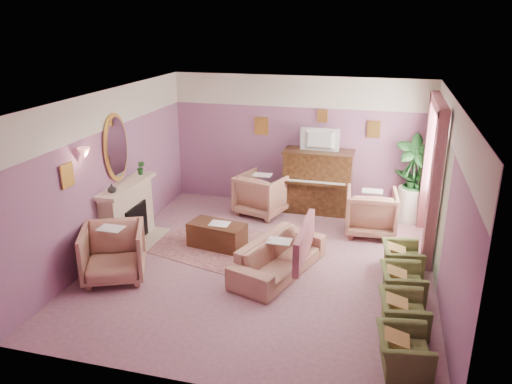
% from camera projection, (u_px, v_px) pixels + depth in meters
% --- Properties ---
extents(floor, '(5.50, 6.00, 0.01)m').
position_uv_depth(floor, '(264.00, 265.00, 8.39)').
color(floor, '#9E6A79').
rests_on(floor, ground).
extents(ceiling, '(5.50, 6.00, 0.01)m').
position_uv_depth(ceiling, '(265.00, 97.00, 7.45)').
color(ceiling, white).
rests_on(ceiling, wall_back).
extents(wall_back, '(5.50, 0.02, 2.80)m').
position_uv_depth(wall_back, '(298.00, 142.00, 10.65)').
color(wall_back, '#775178').
rests_on(wall_back, floor).
extents(wall_front, '(5.50, 0.02, 2.80)m').
position_uv_depth(wall_front, '(195.00, 275.00, 5.19)').
color(wall_front, '#775178').
rests_on(wall_front, floor).
extents(wall_left, '(0.02, 6.00, 2.80)m').
position_uv_depth(wall_left, '(110.00, 173.00, 8.59)').
color(wall_left, '#775178').
rests_on(wall_left, floor).
extents(wall_right, '(0.02, 6.00, 2.80)m').
position_uv_depth(wall_right, '(447.00, 201.00, 7.25)').
color(wall_right, '#775178').
rests_on(wall_right, floor).
extents(picture_rail_band, '(5.50, 0.01, 0.65)m').
position_uv_depth(picture_rail_band, '(299.00, 92.00, 10.29)').
color(picture_rail_band, silver).
rests_on(picture_rail_band, wall_back).
extents(stripe_panel, '(0.01, 3.00, 2.15)m').
position_uv_depth(stripe_panel, '(437.00, 193.00, 8.55)').
color(stripe_panel, '#B1BB98').
rests_on(stripe_panel, wall_right).
extents(fireplace_surround, '(0.30, 1.40, 1.10)m').
position_uv_depth(fireplace_surround, '(128.00, 215.00, 9.01)').
color(fireplace_surround, beige).
rests_on(fireplace_surround, floor).
extents(fireplace_inset, '(0.18, 0.72, 0.68)m').
position_uv_depth(fireplace_inset, '(134.00, 223.00, 9.04)').
color(fireplace_inset, black).
rests_on(fireplace_inset, floor).
extents(fire_ember, '(0.06, 0.54, 0.10)m').
position_uv_depth(fire_ember, '(136.00, 233.00, 9.09)').
color(fire_ember, '#E84C19').
rests_on(fire_ember, floor).
extents(mantel_shelf, '(0.40, 1.55, 0.07)m').
position_uv_depth(mantel_shelf, '(127.00, 185.00, 8.81)').
color(mantel_shelf, beige).
rests_on(mantel_shelf, fireplace_surround).
extents(hearth, '(0.55, 1.50, 0.02)m').
position_uv_depth(hearth, '(140.00, 243.00, 9.14)').
color(hearth, beige).
rests_on(hearth, floor).
extents(mirror_frame, '(0.04, 0.72, 1.20)m').
position_uv_depth(mirror_frame, '(116.00, 148.00, 8.62)').
color(mirror_frame, gold).
rests_on(mirror_frame, wall_left).
extents(mirror_glass, '(0.01, 0.60, 1.06)m').
position_uv_depth(mirror_glass, '(117.00, 148.00, 8.62)').
color(mirror_glass, silver).
rests_on(mirror_glass, wall_left).
extents(sconce_shade, '(0.20, 0.20, 0.16)m').
position_uv_depth(sconce_shade, '(84.00, 153.00, 7.59)').
color(sconce_shade, '#FF9681').
rests_on(sconce_shade, wall_left).
extents(piano, '(1.40, 0.60, 1.30)m').
position_uv_depth(piano, '(318.00, 182.00, 10.49)').
color(piano, '#402512').
rests_on(piano, floor).
extents(piano_keyshelf, '(1.30, 0.12, 0.06)m').
position_uv_depth(piano_keyshelf, '(315.00, 184.00, 10.15)').
color(piano_keyshelf, '#402512').
rests_on(piano_keyshelf, piano).
extents(piano_keys, '(1.20, 0.08, 0.02)m').
position_uv_depth(piano_keys, '(316.00, 182.00, 10.14)').
color(piano_keys, white).
rests_on(piano_keys, piano).
extents(piano_top, '(1.45, 0.65, 0.04)m').
position_uv_depth(piano_top, '(319.00, 152.00, 10.27)').
color(piano_top, '#402512').
rests_on(piano_top, piano).
extents(television, '(0.80, 0.12, 0.48)m').
position_uv_depth(television, '(319.00, 138.00, 10.13)').
color(television, black).
rests_on(television, piano).
extents(print_back_left, '(0.30, 0.03, 0.38)m').
position_uv_depth(print_back_left, '(261.00, 126.00, 10.70)').
color(print_back_left, gold).
rests_on(print_back_left, wall_back).
extents(print_back_right, '(0.26, 0.03, 0.34)m').
position_uv_depth(print_back_right, '(374.00, 129.00, 10.12)').
color(print_back_right, gold).
rests_on(print_back_right, wall_back).
extents(print_back_mid, '(0.22, 0.03, 0.26)m').
position_uv_depth(print_back_mid, '(322.00, 116.00, 10.30)').
color(print_back_mid, gold).
rests_on(print_back_mid, wall_back).
extents(print_left_wall, '(0.03, 0.28, 0.36)m').
position_uv_depth(print_left_wall, '(67.00, 175.00, 7.38)').
color(print_left_wall, gold).
rests_on(print_left_wall, wall_left).
extents(window_blind, '(0.03, 1.40, 1.80)m').
position_uv_depth(window_blind, '(438.00, 154.00, 8.58)').
color(window_blind, white).
rests_on(window_blind, wall_right).
extents(curtain_left, '(0.16, 0.34, 2.60)m').
position_uv_depth(curtain_left, '(434.00, 193.00, 7.89)').
color(curtain_left, '#904955').
rests_on(curtain_left, floor).
extents(curtain_right, '(0.16, 0.34, 2.60)m').
position_uv_depth(curtain_right, '(428.00, 162.00, 9.57)').
color(curtain_right, '#904955').
rests_on(curtain_right, floor).
extents(pelmet, '(0.16, 2.20, 0.16)m').
position_uv_depth(pelmet, '(439.00, 104.00, 8.31)').
color(pelmet, '#904955').
rests_on(pelmet, wall_right).
extents(mantel_plant, '(0.16, 0.16, 0.28)m').
position_uv_depth(mantel_plant, '(141.00, 168.00, 9.26)').
color(mantel_plant, '#1A4C1D').
rests_on(mantel_plant, mantel_shelf).
extents(mantel_vase, '(0.16, 0.16, 0.16)m').
position_uv_depth(mantel_vase, '(112.00, 188.00, 8.32)').
color(mantel_vase, silver).
rests_on(mantel_vase, mantel_shelf).
extents(area_rug, '(2.88, 2.39, 0.01)m').
position_uv_depth(area_rug, '(227.00, 247.00, 9.02)').
color(area_rug, '#995D5E').
rests_on(area_rug, floor).
extents(coffee_table, '(1.07, 0.68, 0.45)m').
position_uv_depth(coffee_table, '(217.00, 235.00, 8.97)').
color(coffee_table, '#432615').
rests_on(coffee_table, floor).
extents(table_paper, '(0.35, 0.28, 0.01)m').
position_uv_depth(table_paper, '(220.00, 224.00, 8.88)').
color(table_paper, white).
rests_on(table_paper, coffee_table).
extents(sofa, '(0.65, 1.95, 0.79)m').
position_uv_depth(sofa, '(279.00, 250.00, 8.01)').
color(sofa, tan).
rests_on(sofa, floor).
extents(sofa_throw, '(0.10, 1.47, 0.54)m').
position_uv_depth(sofa_throw, '(304.00, 241.00, 7.85)').
color(sofa_throw, '#904955').
rests_on(sofa_throw, sofa).
extents(floral_armchair_left, '(0.92, 0.92, 0.96)m').
position_uv_depth(floral_armchair_left, '(262.00, 192.00, 10.40)').
color(floral_armchair_left, tan).
rests_on(floral_armchair_left, floor).
extents(floral_armchair_right, '(0.92, 0.92, 0.96)m').
position_uv_depth(floral_armchair_right, '(371.00, 210.00, 9.45)').
color(floral_armchair_right, tan).
rests_on(floral_armchair_right, floor).
extents(floral_armchair_front, '(0.92, 0.92, 0.96)m').
position_uv_depth(floral_armchair_front, '(113.00, 250.00, 7.81)').
color(floral_armchair_front, tan).
rests_on(floral_armchair_front, floor).
extents(olive_chair_a, '(0.50, 0.71, 0.61)m').
position_uv_depth(olive_chair_a, '(404.00, 346.00, 5.83)').
color(olive_chair_a, '#5E6A34').
rests_on(olive_chair_a, floor).
extents(olive_chair_b, '(0.50, 0.71, 0.61)m').
position_uv_depth(olive_chair_b, '(403.00, 308.00, 6.57)').
color(olive_chair_b, '#5E6A34').
rests_on(olive_chair_b, floor).
extents(olive_chair_c, '(0.50, 0.71, 0.61)m').
position_uv_depth(olive_chair_c, '(403.00, 279.00, 7.32)').
color(olive_chair_c, '#5E6A34').
rests_on(olive_chair_c, floor).
extents(olive_chair_d, '(0.50, 0.71, 0.61)m').
position_uv_depth(olive_chair_d, '(402.00, 254.00, 8.07)').
color(olive_chair_d, '#5E6A34').
rests_on(olive_chair_d, floor).
extents(side_table, '(0.52, 0.52, 0.70)m').
position_uv_depth(side_table, '(410.00, 204.00, 10.10)').
color(side_table, silver).
rests_on(side_table, floor).
extents(side_plant_big, '(0.30, 0.30, 0.34)m').
position_uv_depth(side_plant_big, '(412.00, 180.00, 9.92)').
color(side_plant_big, '#1A4C1D').
rests_on(side_plant_big, side_table).
extents(side_plant_small, '(0.16, 0.16, 0.28)m').
position_uv_depth(side_plant_small, '(419.00, 183.00, 9.81)').
color(side_plant_small, '#1A4C1D').
rests_on(side_plant_small, side_table).
extents(palm_pot, '(0.34, 0.34, 0.34)m').
position_uv_depth(palm_pot, '(409.00, 213.00, 10.13)').
color(palm_pot, '#AC5A47').
rests_on(palm_pot, floor).
extents(palm_plant, '(0.76, 0.76, 1.44)m').
position_uv_depth(palm_plant, '(414.00, 171.00, 9.84)').
color(palm_plant, '#1A4C1D').
rests_on(palm_plant, palm_pot).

